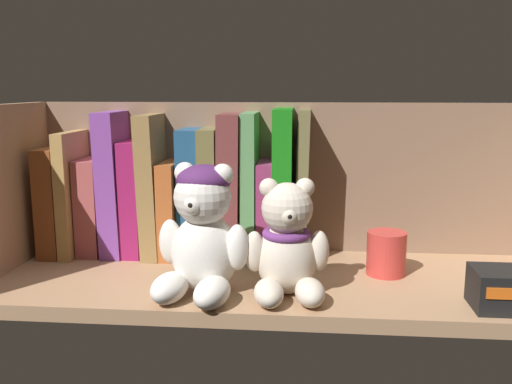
{
  "coord_description": "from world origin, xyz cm",
  "views": [
    {
      "loc": [
        3.55,
        -76.24,
        28.77
      ],
      "look_at": [
        -3.37,
        0.0,
        14.3
      ],
      "focal_mm": 39.25,
      "sensor_mm": 36.0,
      "label": 1
    }
  ],
  "objects_px": {
    "book_6": "(174,207)",
    "pillar_candle": "(386,253)",
    "book_4": "(138,196)",
    "book_9": "(232,185)",
    "book_11": "(267,208)",
    "book_8": "(212,192)",
    "book_0": "(63,198)",
    "book_12": "(286,183)",
    "book_10": "(251,185)",
    "book_7": "(192,192)",
    "book_5": "(156,184)",
    "book_13": "(302,184)",
    "book_3": "(117,182)",
    "small_product_box": "(510,289)",
    "teddy_bear_larger": "(202,233)",
    "teddy_bear_smaller": "(287,246)",
    "book_1": "(79,191)",
    "book_2": "(97,204)"
  },
  "relations": [
    {
      "from": "book_0",
      "to": "pillar_candle",
      "type": "height_order",
      "value": "book_0"
    },
    {
      "from": "pillar_candle",
      "to": "small_product_box",
      "type": "distance_m",
      "value": 0.18
    },
    {
      "from": "book_5",
      "to": "book_10",
      "type": "relative_size",
      "value": 0.98
    },
    {
      "from": "book_10",
      "to": "book_4",
      "type": "bearing_deg",
      "value": 180.0
    },
    {
      "from": "book_0",
      "to": "small_product_box",
      "type": "relative_size",
      "value": 1.91
    },
    {
      "from": "book_7",
      "to": "book_10",
      "type": "bearing_deg",
      "value": 0.0
    },
    {
      "from": "book_0",
      "to": "teddy_bear_larger",
      "type": "bearing_deg",
      "value": -33.89
    },
    {
      "from": "book_7",
      "to": "book_12",
      "type": "relative_size",
      "value": 0.86
    },
    {
      "from": "book_12",
      "to": "teddy_bear_larger",
      "type": "relative_size",
      "value": 1.37
    },
    {
      "from": "book_11",
      "to": "teddy_bear_smaller",
      "type": "relative_size",
      "value": 1.0
    },
    {
      "from": "teddy_bear_smaller",
      "to": "small_product_box",
      "type": "bearing_deg",
      "value": -4.65
    },
    {
      "from": "book_3",
      "to": "book_12",
      "type": "relative_size",
      "value": 0.97
    },
    {
      "from": "book_2",
      "to": "book_9",
      "type": "relative_size",
      "value": 0.68
    },
    {
      "from": "book_4",
      "to": "book_7",
      "type": "bearing_deg",
      "value": 0.0
    },
    {
      "from": "book_12",
      "to": "book_10",
      "type": "bearing_deg",
      "value": 180.0
    },
    {
      "from": "book_0",
      "to": "book_9",
      "type": "height_order",
      "value": "book_9"
    },
    {
      "from": "book_9",
      "to": "book_12",
      "type": "distance_m",
      "value": 0.09
    },
    {
      "from": "book_9",
      "to": "pillar_candle",
      "type": "xyz_separation_m",
      "value": [
        0.23,
        -0.08,
        -0.08
      ]
    },
    {
      "from": "book_6",
      "to": "pillar_candle",
      "type": "height_order",
      "value": "book_6"
    },
    {
      "from": "book_1",
      "to": "book_13",
      "type": "distance_m",
      "value": 0.37
    },
    {
      "from": "book_11",
      "to": "book_8",
      "type": "bearing_deg",
      "value": 180.0
    },
    {
      "from": "book_5",
      "to": "book_11",
      "type": "xyz_separation_m",
      "value": [
        0.18,
        0.0,
        -0.04
      ]
    },
    {
      "from": "book_6",
      "to": "book_11",
      "type": "height_order",
      "value": "book_11"
    },
    {
      "from": "book_3",
      "to": "book_6",
      "type": "xyz_separation_m",
      "value": [
        0.09,
        0.0,
        -0.04
      ]
    },
    {
      "from": "book_5",
      "to": "book_12",
      "type": "relative_size",
      "value": 0.96
    },
    {
      "from": "pillar_candle",
      "to": "book_9",
      "type": "bearing_deg",
      "value": 160.72
    },
    {
      "from": "book_3",
      "to": "book_4",
      "type": "bearing_deg",
      "value": 0.0
    },
    {
      "from": "book_0",
      "to": "pillar_candle",
      "type": "distance_m",
      "value": 0.53
    },
    {
      "from": "book_6",
      "to": "book_8",
      "type": "distance_m",
      "value": 0.07
    },
    {
      "from": "book_4",
      "to": "book_9",
      "type": "height_order",
      "value": "book_9"
    },
    {
      "from": "book_0",
      "to": "book_9",
      "type": "bearing_deg",
      "value": 0.0
    },
    {
      "from": "book_9",
      "to": "teddy_bear_smaller",
      "type": "xyz_separation_m",
      "value": [
        0.09,
        -0.18,
        -0.05
      ]
    },
    {
      "from": "book_5",
      "to": "book_6",
      "type": "height_order",
      "value": "book_5"
    },
    {
      "from": "book_6",
      "to": "teddy_bear_larger",
      "type": "height_order",
      "value": "teddy_bear_larger"
    },
    {
      "from": "book_5",
      "to": "small_product_box",
      "type": "height_order",
      "value": "book_5"
    },
    {
      "from": "book_8",
      "to": "book_9",
      "type": "relative_size",
      "value": 0.9
    },
    {
      "from": "book_6",
      "to": "book_8",
      "type": "bearing_deg",
      "value": 0.0
    },
    {
      "from": "book_11",
      "to": "book_12",
      "type": "height_order",
      "value": "book_12"
    },
    {
      "from": "book_7",
      "to": "book_8",
      "type": "xyz_separation_m",
      "value": [
        0.03,
        0.0,
        0.0
      ]
    },
    {
      "from": "book_9",
      "to": "book_10",
      "type": "bearing_deg",
      "value": 0.0
    },
    {
      "from": "book_0",
      "to": "teddy_bear_larger",
      "type": "xyz_separation_m",
      "value": [
        0.27,
        -0.18,
        -0.0
      ]
    },
    {
      "from": "book_9",
      "to": "book_10",
      "type": "height_order",
      "value": "book_10"
    },
    {
      "from": "book_5",
      "to": "book_6",
      "type": "relative_size",
      "value": 1.49
    },
    {
      "from": "teddy_bear_larger",
      "to": "teddy_bear_smaller",
      "type": "height_order",
      "value": "teddy_bear_larger"
    },
    {
      "from": "book_7",
      "to": "book_13",
      "type": "xyz_separation_m",
      "value": [
        0.18,
        0.0,
        0.02
      ]
    },
    {
      "from": "book_0",
      "to": "book_10",
      "type": "height_order",
      "value": "book_10"
    },
    {
      "from": "teddy_bear_larger",
      "to": "small_product_box",
      "type": "distance_m",
      "value": 0.39
    },
    {
      "from": "book_12",
      "to": "book_13",
      "type": "height_order",
      "value": "book_12"
    },
    {
      "from": "book_9",
      "to": "book_11",
      "type": "relative_size",
      "value": 1.48
    },
    {
      "from": "book_9",
      "to": "book_0",
      "type": "bearing_deg",
      "value": 180.0
    }
  ]
}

